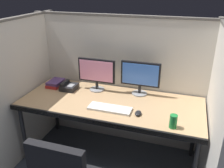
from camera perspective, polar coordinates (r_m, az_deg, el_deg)
cubicle_partition_rear at (r=2.87m, az=2.45°, el=0.57°), size 2.21×0.06×1.57m
cubicle_partition_left at (r=2.85m, az=-20.36°, el=-1.09°), size 0.06×1.41×1.57m
cubicle_partition_right at (r=2.31m, az=23.12°, el=-7.42°), size 0.06×1.41×1.57m
desk at (r=2.52m, az=-0.44°, el=-5.34°), size 1.90×0.80×0.74m
monitor_left at (r=2.69m, az=-3.73°, el=2.77°), size 0.43×0.17×0.37m
monitor_right at (r=2.60m, az=6.79°, el=1.91°), size 0.43×0.17×0.37m
keyboard_main at (r=2.35m, az=-0.54°, el=-5.89°), size 0.43×0.15×0.02m
computer_mouse at (r=2.27m, az=6.28°, el=-6.95°), size 0.06×0.10×0.04m
soda_can at (r=2.12m, az=14.47°, el=-8.67°), size 0.07×0.07×0.12m
desk_phone at (r=2.82m, az=-10.33°, el=-0.62°), size 0.17×0.19×0.09m
book_stack at (r=2.94m, az=-13.40°, el=0.17°), size 0.15×0.22×0.07m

